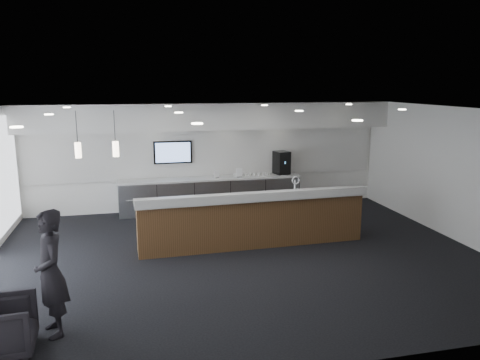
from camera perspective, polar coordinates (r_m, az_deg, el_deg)
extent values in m
plane|color=black|center=(9.80, 0.08, -9.28)|extent=(10.00, 10.00, 0.00)
cube|color=black|center=(9.16, 0.08, 8.52)|extent=(10.00, 8.00, 0.02)
cube|color=white|center=(13.23, -3.88, 2.95)|extent=(10.00, 0.02, 3.00)
cube|color=white|center=(11.56, 24.99, 0.59)|extent=(0.02, 8.00, 3.00)
cube|color=silver|center=(12.66, -3.62, 7.80)|extent=(10.00, 0.90, 0.70)
cube|color=silver|center=(13.19, -3.87, 3.36)|extent=(9.80, 0.06, 1.40)
cube|color=gray|center=(13.08, -3.56, -1.83)|extent=(5.00, 0.60, 0.90)
cube|color=silver|center=(12.98, -3.59, 0.21)|extent=(5.06, 0.66, 0.05)
cylinder|color=white|center=(12.59, -12.33, -2.41)|extent=(0.60, 0.02, 0.02)
cylinder|color=white|center=(12.64, -7.80, -2.19)|extent=(0.60, 0.02, 0.02)
cylinder|color=white|center=(12.77, -3.33, -1.97)|extent=(0.60, 0.02, 0.02)
cylinder|color=white|center=(12.97, 1.03, -1.73)|extent=(0.60, 0.02, 0.02)
cylinder|color=white|center=(13.24, 5.23, -1.50)|extent=(0.60, 0.02, 0.02)
cube|color=black|center=(13.00, -8.19, 3.37)|extent=(1.05, 0.07, 0.62)
cube|color=blue|center=(12.96, -8.17, 3.34)|extent=(0.95, 0.01, 0.54)
cylinder|color=#FDE6C5|center=(9.79, -14.86, 3.93)|extent=(0.12, 0.12, 0.30)
cylinder|color=#FDE6C5|center=(9.84, -18.94, 3.72)|extent=(0.12, 0.12, 0.30)
cube|color=#4C3219|center=(10.34, 1.46, -5.07)|extent=(4.98, 0.83, 1.05)
cube|color=silver|center=(10.20, 1.48, -2.08)|extent=(5.06, 0.91, 0.06)
cube|color=silver|center=(9.81, 2.11, -2.10)|extent=(5.05, 0.26, 0.18)
cylinder|color=white|center=(10.57, 6.68, -0.71)|extent=(0.04, 0.04, 0.28)
torus|color=white|center=(10.49, 6.81, -0.04)|extent=(0.19, 0.04, 0.19)
cube|color=black|center=(13.46, 5.08, 2.12)|extent=(0.46, 0.50, 0.66)
cube|color=white|center=(13.30, 5.37, 0.61)|extent=(0.23, 0.12, 0.02)
cube|color=white|center=(12.90, -2.86, 0.73)|extent=(0.15, 0.06, 0.21)
cube|color=white|center=(12.99, -0.10, 0.89)|extent=(0.18, 0.03, 0.24)
imported|color=black|center=(7.15, -26.93, -15.71)|extent=(0.86, 0.84, 0.74)
imported|color=black|center=(7.16, -22.08, -10.51)|extent=(0.64, 0.78, 1.82)
imported|color=white|center=(13.28, 3.53, 0.78)|extent=(0.10, 0.10, 0.09)
imported|color=white|center=(13.24, 2.95, 0.75)|extent=(0.13, 0.13, 0.09)
imported|color=white|center=(13.20, 2.37, 0.72)|extent=(0.12, 0.12, 0.09)
imported|color=white|center=(13.17, 1.78, 0.70)|extent=(0.12, 0.12, 0.09)
imported|color=white|center=(13.13, 1.19, 0.67)|extent=(0.13, 0.13, 0.09)
imported|color=white|center=(13.10, 0.60, 0.65)|extent=(0.10, 0.10, 0.09)
imported|color=white|center=(13.07, 0.00, 0.62)|extent=(0.14, 0.14, 0.09)
imported|color=white|center=(13.04, -0.60, 0.59)|extent=(0.11, 0.11, 0.09)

